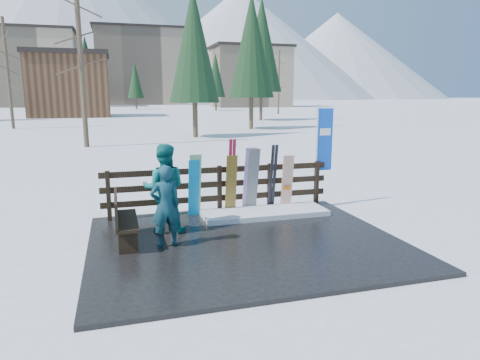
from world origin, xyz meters
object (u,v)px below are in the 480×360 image
object	(u,v)px
bench	(123,218)
snowboard_0	(194,188)
snowboard_1	(195,185)
rental_flag	(323,143)
snowboard_3	(249,180)
snowboard_2	(231,184)
person_back	(164,188)
snowboard_4	(253,180)
person_front	(165,206)
snowboard_5	(287,182)

from	to	relation	value
bench	snowboard_0	world-z (taller)	snowboard_0
snowboard_1	rental_flag	xyz separation A→B (m)	(3.41, 0.27, 0.85)
snowboard_3	rental_flag	distance (m)	2.24
snowboard_2	person_back	bearing A→B (deg)	-150.35
snowboard_3	snowboard_4	size ratio (longest dim) A/B	1.02
snowboard_2	bench	bearing A→B (deg)	-150.04
bench	rental_flag	world-z (taller)	rental_flag
bench	snowboard_3	world-z (taller)	snowboard_3
snowboard_3	snowboard_4	xyz separation A→B (m)	(0.08, -0.00, -0.01)
snowboard_4	person_front	world-z (taller)	snowboard_4
snowboard_4	person_back	size ratio (longest dim) A/B	0.87
snowboard_0	person_back	distance (m)	1.27
snowboard_0	snowboard_2	size ratio (longest dim) A/B	0.96
snowboard_2	snowboard_0	bearing A→B (deg)	-180.00
snowboard_3	rental_flag	xyz separation A→B (m)	(2.07, 0.27, 0.80)
snowboard_3	snowboard_5	size ratio (longest dim) A/B	1.18
snowboard_3	person_back	bearing A→B (deg)	-155.90
person_back	snowboard_4	bearing A→B (deg)	-144.83
bench	person_back	bearing A→B (deg)	30.57
bench	person_back	xyz separation A→B (m)	(0.87, 0.51, 0.41)
snowboard_1	person_front	size ratio (longest dim) A/B	0.97
rental_flag	snowboard_4	bearing A→B (deg)	-172.28
rental_flag	snowboard_1	bearing A→B (deg)	-175.47
snowboard_1	snowboard_4	world-z (taller)	snowboard_4
snowboard_2	snowboard_4	bearing A→B (deg)	-0.00
snowboard_5	snowboard_4	bearing A→B (deg)	-180.00
snowboard_3	person_front	bearing A→B (deg)	-140.22
snowboard_3	rental_flag	bearing A→B (deg)	7.43
snowboard_2	person_back	world-z (taller)	person_back
snowboard_0	snowboard_1	distance (m)	0.07
snowboard_0	snowboard_3	xyz separation A→B (m)	(1.37, 0.00, 0.12)
snowboard_0	person_back	world-z (taller)	person_back
snowboard_4	person_back	world-z (taller)	person_back
snowboard_2	person_front	world-z (taller)	person_front
snowboard_0	snowboard_5	size ratio (longest dim) A/B	1.01
snowboard_2	person_back	size ratio (longest dim) A/B	0.78
snowboard_0	person_front	size ratio (longest dim) A/B	0.89
snowboard_5	person_back	distance (m)	3.30
snowboard_1	person_front	xyz separation A→B (m)	(-0.90, -1.86, 0.03)
rental_flag	person_front	xyz separation A→B (m)	(-4.31, -2.13, -0.82)
snowboard_1	snowboard_3	bearing A→B (deg)	0.00
snowboard_0	snowboard_1	world-z (taller)	snowboard_1
snowboard_2	snowboard_3	xyz separation A→B (m)	(0.46, -0.00, 0.09)
snowboard_4	person_front	distance (m)	2.98
bench	person_front	distance (m)	0.92
snowboard_1	snowboard_4	distance (m)	1.42
snowboard_3	snowboard_2	bearing A→B (deg)	180.00
bench	snowboard_0	distance (m)	2.22
snowboard_3	person_back	world-z (taller)	person_back
bench	rental_flag	bearing A→B (deg)	18.92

